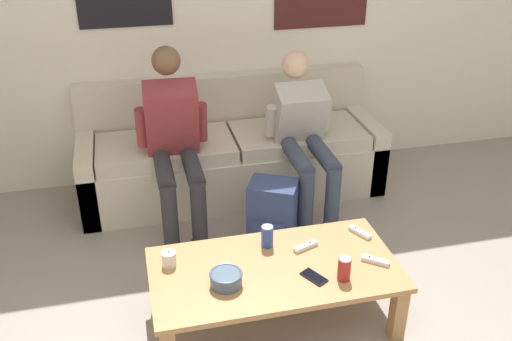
{
  "coord_description": "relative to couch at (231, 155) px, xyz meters",
  "views": [
    {
      "loc": [
        -0.73,
        -1.67,
        2.16
      ],
      "look_at": [
        -0.05,
        1.14,
        0.63
      ],
      "focal_mm": 40.0,
      "sensor_mm": 36.0,
      "label": 1
    }
  ],
  "objects": [
    {
      "name": "pillar_candle",
      "position": [
        -0.59,
        -1.32,
        0.11
      ],
      "size": [
        0.07,
        0.07,
        0.09
      ],
      "color": "silver",
      "rests_on": "coffee_table"
    },
    {
      "name": "game_controller_near_right",
      "position": [
        0.14,
        -1.34,
        0.08
      ],
      "size": [
        0.15,
        0.08,
        0.03
      ],
      "color": "white",
      "rests_on": "coffee_table"
    },
    {
      "name": "person_seated_adult",
      "position": [
        -0.44,
        -0.37,
        0.35
      ],
      "size": [
        0.47,
        0.85,
        1.18
      ],
      "color": "#2D2D33",
      "rests_on": "ground_plane"
    },
    {
      "name": "drink_can_blue",
      "position": [
        -0.05,
        -1.27,
        0.13
      ],
      "size": [
        0.07,
        0.07,
        0.12
      ],
      "color": "#28479E",
      "rests_on": "coffee_table"
    },
    {
      "name": "cell_phone",
      "position": [
        0.11,
        -1.59,
        0.07
      ],
      "size": [
        0.12,
        0.15,
        0.01
      ],
      "color": "black",
      "rests_on": "coffee_table"
    },
    {
      "name": "game_controller_far_center",
      "position": [
        0.48,
        -1.28,
        0.08
      ],
      "size": [
        0.1,
        0.14,
        0.03
      ],
      "color": "white",
      "rests_on": "coffee_table"
    },
    {
      "name": "couch",
      "position": [
        0.0,
        0.0,
        0.0
      ],
      "size": [
        2.18,
        0.71,
        0.82
      ],
      "color": "beige",
      "rests_on": "ground_plane"
    },
    {
      "name": "person_seated_teen",
      "position": [
        0.43,
        -0.38,
        0.31
      ],
      "size": [
        0.47,
        0.9,
        1.08
      ],
      "color": "#384256",
      "rests_on": "ground_plane"
    },
    {
      "name": "backpack",
      "position": [
        0.11,
        -0.77,
        -0.07
      ],
      "size": [
        0.36,
        0.34,
        0.44
      ],
      "color": "navy",
      "rests_on": "ground_plane"
    },
    {
      "name": "coffee_table",
      "position": [
        -0.06,
        -1.46,
        0.02
      ],
      "size": [
        1.28,
        0.65,
        0.35
      ],
      "color": "#B27F4C",
      "rests_on": "ground_plane"
    },
    {
      "name": "ceramic_bowl",
      "position": [
        -0.33,
        -1.54,
        0.11
      ],
      "size": [
        0.16,
        0.16,
        0.07
      ],
      "color": "#475B75",
      "rests_on": "coffee_table"
    },
    {
      "name": "wall_back",
      "position": [
        0.02,
        0.35,
        1.0
      ],
      "size": [
        10.0,
        0.07,
        2.55
      ],
      "color": "silver",
      "rests_on": "ground_plane"
    },
    {
      "name": "drink_can_red",
      "position": [
        0.25,
        -1.63,
        0.13
      ],
      "size": [
        0.07,
        0.07,
        0.12
      ],
      "color": "maroon",
      "rests_on": "coffee_table"
    },
    {
      "name": "game_controller_near_left",
      "position": [
        0.46,
        -1.55,
        0.08
      ],
      "size": [
        0.13,
        0.12,
        0.03
      ],
      "color": "white",
      "rests_on": "coffee_table"
    }
  ]
}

